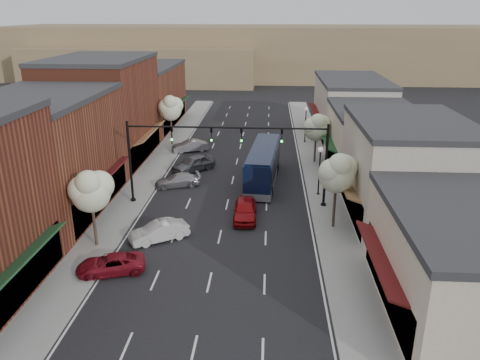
% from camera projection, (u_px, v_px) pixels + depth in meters
% --- Properties ---
extents(ground, '(160.00, 160.00, 0.00)m').
position_uv_depth(ground, '(217.00, 250.00, 31.73)').
color(ground, black).
rests_on(ground, ground).
extents(sidewalk_left, '(2.80, 73.00, 0.15)m').
position_uv_depth(sidewalk_left, '(157.00, 163.00, 49.56)').
color(sidewalk_left, gray).
rests_on(sidewalk_left, ground).
extents(sidewalk_right, '(2.80, 73.00, 0.15)m').
position_uv_depth(sidewalk_right, '(317.00, 167.00, 48.57)').
color(sidewalk_right, gray).
rests_on(sidewalk_right, ground).
extents(curb_left, '(0.25, 73.00, 0.17)m').
position_uv_depth(curb_left, '(170.00, 164.00, 49.48)').
color(curb_left, gray).
rests_on(curb_left, ground).
extents(curb_right, '(0.25, 73.00, 0.17)m').
position_uv_depth(curb_right, '(303.00, 166.00, 48.65)').
color(curb_right, gray).
rests_on(curb_right, ground).
extents(bldg_left_midnear, '(10.14, 14.10, 9.40)m').
position_uv_depth(bldg_left_midnear, '(44.00, 155.00, 36.62)').
color(bldg_left_midnear, brown).
rests_on(bldg_left_midnear, ground).
extents(bldg_left_midfar, '(10.14, 14.10, 10.90)m').
position_uv_depth(bldg_left_midfar, '(103.00, 110.00, 49.51)').
color(bldg_left_midfar, brown).
rests_on(bldg_left_midfar, ground).
extents(bldg_left_far, '(10.14, 18.10, 8.40)m').
position_uv_depth(bldg_left_far, '(143.00, 96.00, 64.95)').
color(bldg_left_far, brown).
rests_on(bldg_left_far, ground).
extents(bldg_right_near, '(9.14, 12.10, 5.90)m').
position_uv_depth(bldg_right_near, '(465.00, 264.00, 24.29)').
color(bldg_right_near, beige).
rests_on(bldg_right_near, ground).
extents(bldg_right_midnear, '(9.14, 12.10, 7.90)m').
position_uv_depth(bldg_right_midnear, '(405.00, 171.00, 35.22)').
color(bldg_right_midnear, '#BBB2A0').
rests_on(bldg_right_midnear, ground).
extents(bldg_right_midfar, '(9.14, 12.10, 6.40)m').
position_uv_depth(bldg_right_midfar, '(372.00, 140.00, 46.73)').
color(bldg_right_midfar, beige).
rests_on(bldg_right_midfar, ground).
extents(bldg_right_far, '(9.14, 16.10, 7.40)m').
position_uv_depth(bldg_right_far, '(350.00, 108.00, 59.71)').
color(bldg_right_far, '#BBB2A0').
rests_on(bldg_right_far, ground).
extents(hill_far, '(120.00, 30.00, 12.00)m').
position_uv_depth(hill_far, '(257.00, 52.00, 114.16)').
color(hill_far, '#7A6647').
rests_on(hill_far, ground).
extents(hill_near, '(50.00, 20.00, 8.00)m').
position_uv_depth(hill_near, '(144.00, 65.00, 105.06)').
color(hill_near, '#7A6647').
rests_on(hill_near, ground).
extents(signal_mast_right, '(8.22, 0.46, 7.00)m').
position_uv_depth(signal_mast_right, '(297.00, 153.00, 37.33)').
color(signal_mast_right, black).
rests_on(signal_mast_right, ground).
extents(signal_mast_left, '(8.22, 0.46, 7.00)m').
position_uv_depth(signal_mast_left, '(158.00, 150.00, 38.00)').
color(signal_mast_left, black).
rests_on(signal_mast_left, ground).
extents(tree_right_near, '(2.85, 2.65, 5.95)m').
position_uv_depth(tree_right_near, '(338.00, 172.00, 33.42)').
color(tree_right_near, '#47382B').
rests_on(tree_right_near, ground).
extents(tree_right_far, '(2.85, 2.65, 5.43)m').
position_uv_depth(tree_right_far, '(317.00, 127.00, 48.59)').
color(tree_right_far, '#47382B').
rests_on(tree_right_far, ground).
extents(tree_left_near, '(2.85, 2.65, 5.69)m').
position_uv_depth(tree_left_near, '(91.00, 190.00, 30.73)').
color(tree_left_near, '#47382B').
rests_on(tree_left_near, ground).
extents(tree_left_far, '(2.85, 2.65, 6.13)m').
position_uv_depth(tree_left_far, '(171.00, 108.00, 55.00)').
color(tree_left_far, '#47382B').
rests_on(tree_left_far, ground).
extents(lamp_post_near, '(0.44, 0.44, 4.44)m').
position_uv_depth(lamp_post_near, '(320.00, 163.00, 40.10)').
color(lamp_post_near, black).
rests_on(lamp_post_near, ground).
extents(lamp_post_far, '(0.44, 0.44, 4.44)m').
position_uv_depth(lamp_post_far, '(306.00, 119.00, 56.52)').
color(lamp_post_far, black).
rests_on(lamp_post_far, ground).
extents(coach_bus, '(3.34, 11.17, 3.37)m').
position_uv_depth(coach_bus, '(263.00, 164.00, 43.94)').
color(coach_bus, black).
rests_on(coach_bus, ground).
extents(red_hatchback, '(1.88, 4.47, 1.51)m').
position_uv_depth(red_hatchback, '(245.00, 210.00, 36.26)').
color(red_hatchback, '#980B0E').
rests_on(red_hatchback, ground).
extents(parked_car_a, '(4.57, 3.09, 1.16)m').
position_uv_depth(parked_car_a, '(111.00, 264.00, 28.81)').
color(parked_car_a, maroon).
rests_on(parked_car_a, ground).
extents(parked_car_b, '(4.28, 3.44, 1.37)m').
position_uv_depth(parked_car_b, '(159.00, 231.00, 32.88)').
color(parked_car_b, silver).
rests_on(parked_car_b, ground).
extents(parked_car_c, '(4.45, 2.87, 1.20)m').
position_uv_depth(parked_car_c, '(178.00, 180.00, 43.11)').
color(parked_car_c, '#949398').
rests_on(parked_car_c, ground).
extents(parked_car_d, '(4.66, 4.67, 1.60)m').
position_uv_depth(parked_car_d, '(193.00, 163.00, 47.22)').
color(parked_car_d, '#525459').
rests_on(parked_car_d, ground).
extents(parked_car_e, '(4.32, 2.82, 1.35)m').
position_uv_depth(parked_car_e, '(190.00, 146.00, 53.82)').
color(parked_car_e, '#9B9A9F').
rests_on(parked_car_e, ground).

